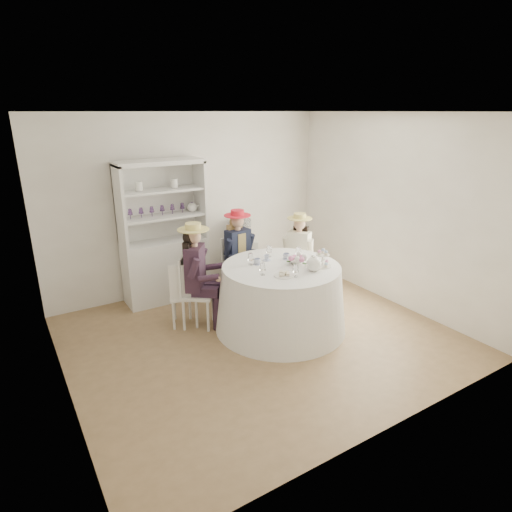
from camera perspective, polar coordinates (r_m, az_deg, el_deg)
ground at (r=5.50m, az=0.56°, el=-10.70°), size 4.50×4.50×0.00m
ceiling at (r=4.79m, az=0.67°, el=18.69°), size 4.50×4.50×0.00m
wall_back at (r=6.70m, az=-8.65°, el=6.89°), size 4.50×0.00×4.50m
wall_front at (r=3.55m, az=18.21°, el=-4.71°), size 4.50×0.00×4.50m
wall_left at (r=4.28m, az=-25.79°, el=-1.68°), size 0.00×4.50×4.50m
wall_right at (r=6.43m, az=17.88°, el=5.70°), size 0.00×4.50×4.50m
tea_table at (r=5.54m, az=3.31°, el=-5.53°), size 1.70×1.70×0.86m
hutch at (r=6.45m, az=-12.04°, el=0.56°), size 1.41×0.94×2.07m
side_table at (r=7.07m, az=-1.99°, el=-0.59°), size 0.59×0.59×0.73m
hatbox at (r=6.91m, az=-2.04°, el=3.55°), size 0.43×0.43×0.33m
guest_left at (r=5.50m, az=-7.87°, el=-1.81°), size 0.60×0.57×1.40m
guest_mid at (r=6.27m, az=-2.32°, el=0.81°), size 0.51×0.53×1.37m
guest_right at (r=6.42m, az=5.63°, el=0.73°), size 0.55×0.51×1.29m
spare_chair at (r=5.63m, az=-9.57°, el=-4.82°), size 0.48×0.48×0.89m
teacup_a at (r=5.41m, az=0.17°, el=-0.79°), size 0.11×0.11×0.07m
teacup_b at (r=5.56m, az=1.44°, el=-0.27°), size 0.09×0.09×0.07m
teacup_c at (r=5.62m, az=4.07°, el=-0.07°), size 0.10×0.10×0.07m
flower_bowl at (r=5.49m, az=5.28°, el=-0.71°), size 0.25×0.25×0.05m
flower_arrangement at (r=5.39m, az=5.54°, el=-0.34°), size 0.19×0.19×0.07m
table_teapot at (r=5.24m, az=7.75°, el=-1.09°), size 0.26×0.18×0.19m
sandwich_plate at (r=5.06m, az=3.78°, el=-2.51°), size 0.24×0.24×0.05m
cupcake_stand at (r=5.40m, az=8.84°, el=-0.57°), size 0.23×0.23×0.21m
stemware_set at (r=5.36m, az=3.41°, el=-0.58°), size 0.81×0.85×0.15m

